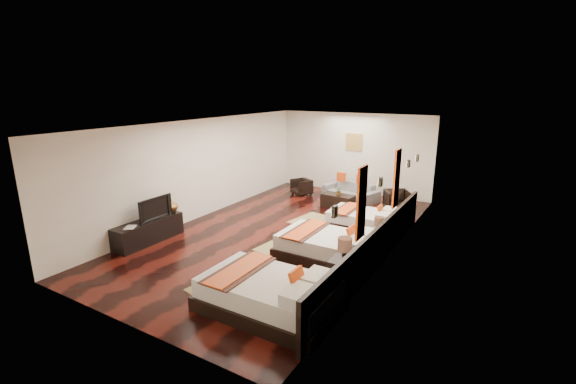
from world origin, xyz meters
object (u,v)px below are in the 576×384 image
Objects in this scene: bed_near at (270,294)px; armchair_left at (301,187)px; armchair_right at (397,201)px; nightstand_b at (378,239)px; sofa at (350,191)px; book at (125,228)px; bed_mid at (330,247)px; coffee_table at (338,201)px; tv_console at (149,231)px; bed_far at (365,220)px; tv at (153,208)px; nightstand_a at (344,270)px; figurine at (171,205)px; table_plant at (339,191)px.

armchair_left is at bearing 114.67° from bed_near.
nightstand_b is at bearing -114.16° from armchair_right.
book is at bearing -94.00° from sofa.
bed_near is 3.26× the size of armchair_right.
bed_near reaches higher than bed_mid.
coffee_table is at bearing 129.04° from nightstand_b.
armchair_left is (1.11, 5.68, 0.00)m from tv_console.
tv is (-4.14, -3.40, 0.58)m from bed_far.
nightstand_a is (0.75, -1.02, 0.06)m from bed_mid.
bed_mid is 1.22× the size of tv_console.
sofa is 1.72m from armchair_left.
bed_far is 3.31m from nightstand_a.
bed_far is 1.42m from nightstand_b.
tv_console is at bearing -162.21° from bed_mid.
bed_near is 1.56m from nightstand_a.
bed_far is at bearing 90.11° from bed_mid.
nightstand_b is at bearing 53.24° from bed_mid.
bed_far is at bearing 90.07° from bed_near.
figurine is 1.44× the size of table_plant.
tv is 5.58m from table_plant.
sofa is (2.74, 5.90, -0.54)m from tv.
armchair_right reaches higher than tv_console.
tv is (-4.15, 1.19, 0.53)m from bed_near.
coffee_table is (-2.15, 4.67, -0.15)m from nightstand_a.
bed_far is at bearing -130.92° from armchair_right.
nightstand_b is 4.29m from sofa.
bed_mid is at bearing -69.37° from table_plant.
tv is (-4.90, -2.20, 0.55)m from nightstand_b.
nightstand_a is 3.92× the size of table_plant.
tv is 0.49× the size of sofa.
sofa is (-1.41, 4.71, -0.00)m from bed_mid.
bed_near is at bearing -23.15° from figurine.
bed_mid is at bearing 17.79° from tv_console.
armchair_left is at bearing 157.98° from coffee_table.
bed_mid reaches higher than table_plant.
bed_near is 4.35m from tv.
bed_mid is 3.92m from coffee_table.
nightstand_b is 2.20× the size of figurine.
nightstand_b is 5.21m from figurine.
figurine reaches higher than bed_near.
nightstand_b is at bearing -66.43° from tv.
tv is at bearing -96.23° from sofa.
tv_console is 0.92× the size of sofa.
nightstand_a reaches higher than table_plant.
bed_far is at bearing 40.27° from tv_console.
bed_mid is at bearing -25.47° from armchair_left.
armchair_right is (0.30, 4.18, 0.04)m from bed_mid.
table_plant is at bearing -30.59° from tv.
nightstand_b is 5.39m from tv.
bed_near is at bearing -89.93° from bed_far.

